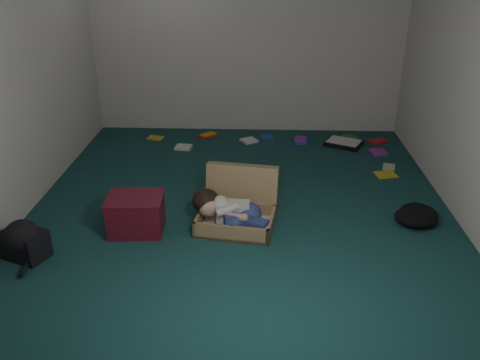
{
  "coord_description": "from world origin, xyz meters",
  "views": [
    {
      "loc": [
        0.17,
        -4.35,
        2.31
      ],
      "look_at": [
        0.0,
        -0.15,
        0.35
      ],
      "focal_mm": 38.0,
      "sensor_mm": 36.0,
      "label": 1
    }
  ],
  "objects": [
    {
      "name": "book_scatter",
      "position": [
        0.63,
        1.63,
        0.01
      ],
      "size": [
        3.11,
        1.4,
        0.02
      ],
      "color": "gold",
      "rests_on": "floor"
    },
    {
      "name": "maroon_bin",
      "position": [
        -0.9,
        -0.5,
        0.17
      ],
      "size": [
        0.5,
        0.41,
        0.33
      ],
      "rotation": [
        0.0,
        0.0,
        0.06
      ],
      "color": "#591222",
      "rests_on": "floor"
    },
    {
      "name": "person",
      "position": [
        -0.08,
        -0.46,
        0.19
      ],
      "size": [
        0.7,
        0.42,
        0.3
      ],
      "rotation": [
        0.0,
        0.0,
        -0.15
      ],
      "color": "beige",
      "rests_on": "suitcase"
    },
    {
      "name": "clothing_pile",
      "position": [
        1.58,
        -0.19,
        0.07
      ],
      "size": [
        0.5,
        0.44,
        0.14
      ],
      "primitive_type": null,
      "rotation": [
        0.0,
        0.0,
        -0.26
      ],
      "color": "black",
      "rests_on": "floor"
    },
    {
      "name": "wall_back",
      "position": [
        0.0,
        2.25,
        1.3
      ],
      "size": [
        4.5,
        0.0,
        4.5
      ],
      "primitive_type": "plane",
      "rotation": [
        1.57,
        0.0,
        0.0
      ],
      "color": "silver",
      "rests_on": "ground"
    },
    {
      "name": "wall_left",
      "position": [
        -2.0,
        0.0,
        1.3
      ],
      "size": [
        0.0,
        4.5,
        4.5
      ],
      "primitive_type": "plane",
      "rotation": [
        1.57,
        0.0,
        1.57
      ],
      "color": "silver",
      "rests_on": "ground"
    },
    {
      "name": "backpack",
      "position": [
        -1.7,
        -0.95,
        0.13
      ],
      "size": [
        0.53,
        0.48,
        0.26
      ],
      "primitive_type": null,
      "rotation": [
        0.0,
        0.0,
        -0.4
      ],
      "color": "black",
      "rests_on": "floor"
    },
    {
      "name": "suitcase",
      "position": [
        -0.01,
        -0.3,
        0.15
      ],
      "size": [
        0.75,
        0.74,
        0.49
      ],
      "rotation": [
        0.0,
        0.0,
        -0.15
      ],
      "color": "#9C8056",
      "rests_on": "floor"
    },
    {
      "name": "wall_front",
      "position": [
        0.0,
        -2.25,
        1.3
      ],
      "size": [
        4.5,
        0.0,
        4.5
      ],
      "primitive_type": "plane",
      "rotation": [
        -1.57,
        0.0,
        0.0
      ],
      "color": "silver",
      "rests_on": "ground"
    },
    {
      "name": "floor",
      "position": [
        0.0,
        0.0,
        0.0
      ],
      "size": [
        4.5,
        4.5,
        0.0
      ],
      "primitive_type": "plane",
      "color": "#174141",
      "rests_on": "ground"
    },
    {
      "name": "wall_right",
      "position": [
        2.0,
        0.0,
        1.3
      ],
      "size": [
        0.0,
        4.5,
        4.5
      ],
      "primitive_type": "plane",
      "rotation": [
        1.57,
        0.0,
        -1.57
      ],
      "color": "silver",
      "rests_on": "ground"
    },
    {
      "name": "paper_tray",
      "position": [
        1.24,
        1.69,
        0.03
      ],
      "size": [
        0.53,
        0.48,
        0.06
      ],
      "rotation": [
        0.0,
        0.0,
        -0.46
      ],
      "color": "black",
      "rests_on": "floor"
    }
  ]
}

